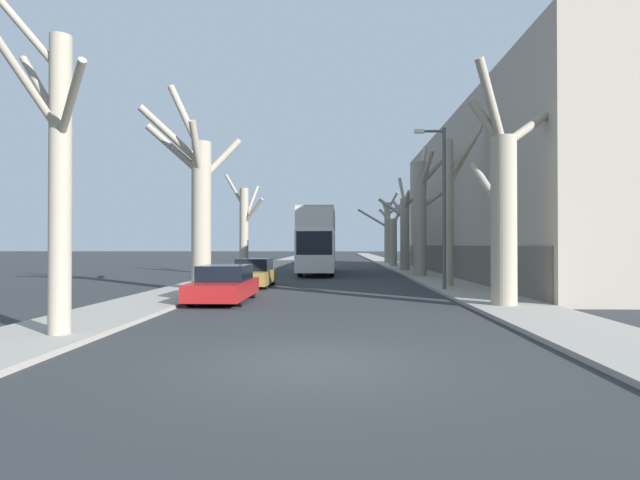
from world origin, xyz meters
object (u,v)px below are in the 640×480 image
object	(u,v)px
street_tree_right_3	(404,228)
street_tree_left_2	(244,227)
street_tree_right_4	(394,235)
parked_car_1	(254,273)
street_tree_right_5	(388,230)
street_tree_left_1	(198,200)
lamp_post	(442,199)
parked_car_0	(224,284)
street_tree_left_0	(57,170)
street_tree_right_0	(503,206)
street_tree_right_1	(451,207)
double_decker_bus	(318,238)
street_tree_right_2	(421,213)

from	to	relation	value
street_tree_right_3	street_tree_left_2	bearing A→B (deg)	-155.54
street_tree_right_4	parked_car_1	size ratio (longest dim) A/B	1.69
street_tree_right_5	street_tree_left_1	bearing A→B (deg)	-109.96
parked_car_1	lamp_post	world-z (taller)	lamp_post
street_tree_left_2	parked_car_0	bearing A→B (deg)	-81.91
lamp_post	street_tree_left_1	bearing A→B (deg)	-178.67
street_tree_left_0	street_tree_right_0	world-z (taller)	street_tree_left_0
street_tree_left_1	lamp_post	world-z (taller)	street_tree_left_1
street_tree_right_0	parked_car_0	bearing A→B (deg)	170.63
lamp_post	street_tree_right_1	bearing A→B (deg)	64.80
street_tree_left_0	street_tree_left_1	xyz separation A→B (m)	(-0.09, 11.37, 0.36)
street_tree_left_2	street_tree_right_4	size ratio (longest dim) A/B	0.97
parked_car_0	street_tree_right_3	bearing A→B (deg)	65.84
street_tree_right_3	street_tree_right_4	size ratio (longest dim) A/B	1.02
street_tree_right_3	lamp_post	world-z (taller)	street_tree_right_3
street_tree_left_2	street_tree_right_0	distance (m)	20.77
parked_car_1	lamp_post	xyz separation A→B (m)	(8.77, -2.22, 3.44)
street_tree_left_0	street_tree_left_1	distance (m)	11.38
street_tree_right_1	parked_car_0	distance (m)	11.67
street_tree_left_2	parked_car_1	distance (m)	9.73
street_tree_left_0	parked_car_0	distance (m)	8.26
parked_car_0	street_tree_right_0	bearing A→B (deg)	-9.37
double_decker_bus	parked_car_1	bearing A→B (deg)	-103.26
street_tree_left_1	street_tree_right_0	bearing A→B (deg)	-25.49
street_tree_left_2	street_tree_right_0	size ratio (longest dim) A/B	0.90
street_tree_left_1	street_tree_right_3	distance (m)	20.34
street_tree_left_0	street_tree_right_2	size ratio (longest dim) A/B	0.93
street_tree_right_1	parked_car_0	xyz separation A→B (m)	(-9.55, -5.87, -3.27)
street_tree_right_0	street_tree_right_1	xyz separation A→B (m)	(-0.01, 7.45, 0.57)
street_tree_left_2	parked_car_0	xyz separation A→B (m)	(2.21, -15.54, -2.65)
street_tree_right_4	parked_car_1	xyz separation A→B (m)	(-9.40, -22.52, -2.32)
street_tree_left_2	street_tree_right_5	bearing A→B (deg)	60.05
street_tree_left_2	lamp_post	size ratio (longest dim) A/B	0.97
parked_car_0	parked_car_1	bearing A→B (deg)	90.00
street_tree_left_2	street_tree_right_2	xyz separation A→B (m)	(11.68, -1.70, 0.85)
street_tree_right_0	street_tree_right_1	world-z (taller)	street_tree_right_0
street_tree_right_3	street_tree_right_4	bearing A→B (deg)	89.51
street_tree_right_4	parked_car_1	bearing A→B (deg)	-112.65
street_tree_left_2	street_tree_right_3	bearing A→B (deg)	24.46
street_tree_right_0	lamp_post	xyz separation A→B (m)	(-0.79, 5.80, 0.77)
double_decker_bus	parked_car_1	distance (m)	11.98
street_tree_right_3	lamp_post	bearing A→B (deg)	-91.93
street_tree_right_4	parked_car_1	world-z (taller)	street_tree_right_4
street_tree_right_0	street_tree_right_3	distance (m)	22.37
street_tree_right_0	street_tree_right_2	distance (m)	15.44
street_tree_right_5	street_tree_left_2	bearing A→B (deg)	-119.95
street_tree_right_2	parked_car_0	size ratio (longest dim) A/B	1.99
street_tree_right_2	street_tree_right_3	world-z (taller)	street_tree_right_2
street_tree_right_0	lamp_post	world-z (taller)	street_tree_right_0
street_tree_left_2	parked_car_1	size ratio (longest dim) A/B	1.64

